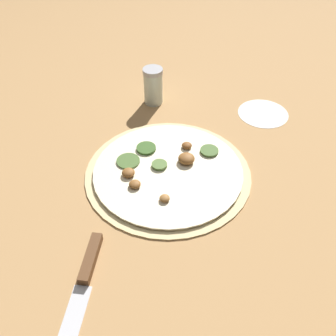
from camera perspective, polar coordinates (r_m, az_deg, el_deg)
The scene contains 5 objects.
ground_plane at distance 0.89m, azimuth 0.00°, elevation -0.80°, with size 3.00×3.00×0.00m, color tan.
pizza at distance 0.89m, azimuth -0.04°, elevation -0.45°, with size 0.38×0.38×0.03m.
knife at distance 0.73m, azimuth -12.25°, elevation -16.18°, with size 0.17×0.30×0.02m.
spice_jar at distance 1.10m, azimuth -2.17°, elevation 11.83°, with size 0.05×0.05×0.10m.
flour_patch at distance 1.11m, azimuth 13.63°, elevation 7.72°, with size 0.14×0.14×0.00m.
Camera 1 is at (-0.35, 0.54, 0.62)m, focal length 42.00 mm.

